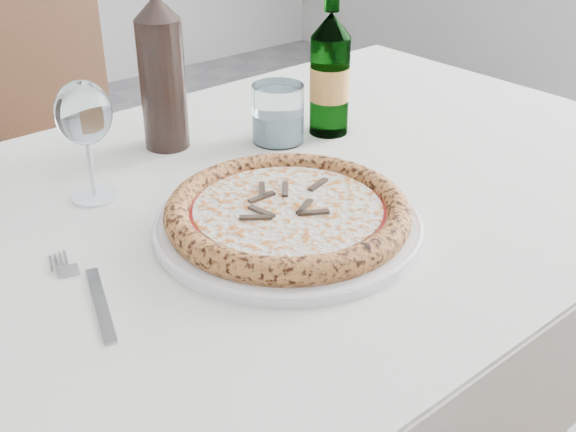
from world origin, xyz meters
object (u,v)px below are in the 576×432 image
(plate, at_px, (288,224))
(pizza, at_px, (288,212))
(dining_table, at_px, (244,256))
(chair_far, at_px, (40,158))
(beer_bottle, at_px, (330,74))
(wine_bottle, at_px, (162,71))
(tumbler, at_px, (278,117))
(wine_glass, at_px, (84,116))

(plate, distance_m, pizza, 0.02)
(dining_table, distance_m, pizza, 0.15)
(dining_table, relative_size, chair_far, 1.58)
(beer_bottle, relative_size, wine_bottle, 0.87)
(plate, height_order, beer_bottle, beer_bottle)
(beer_bottle, bearing_deg, tumbler, 164.86)
(chair_far, relative_size, pizza, 2.96)
(dining_table, distance_m, wine_bottle, 0.32)
(wine_glass, relative_size, beer_bottle, 0.67)
(pizza, relative_size, beer_bottle, 1.25)
(wine_glass, bearing_deg, chair_far, 76.80)
(dining_table, bearing_deg, pizza, -90.00)
(chair_far, xyz_separation_m, tumbler, (0.17, -0.68, 0.26))
(beer_bottle, xyz_separation_m, wine_bottle, (-0.24, 0.12, 0.02))
(wine_bottle, bearing_deg, chair_far, 91.37)
(pizza, bearing_deg, tumbler, 54.16)
(plate, distance_m, wine_bottle, 0.35)
(dining_table, height_order, beer_bottle, beer_bottle)
(dining_table, distance_m, plate, 0.14)
(pizza, height_order, wine_glass, wine_glass)
(tumbler, bearing_deg, plate, -125.84)
(wine_glass, relative_size, tumbler, 1.79)
(dining_table, height_order, tumbler, tumbler)
(wine_glass, height_order, beer_bottle, beer_bottle)
(chair_far, distance_m, plate, 0.95)
(plate, height_order, wine_bottle, wine_bottle)
(plate, bearing_deg, wine_glass, 122.56)
(pizza, xyz_separation_m, wine_bottle, (0.02, 0.33, 0.10))
(plate, bearing_deg, dining_table, 90.00)
(plate, xyz_separation_m, tumbler, (0.17, 0.24, 0.03))
(pizza, xyz_separation_m, beer_bottle, (0.26, 0.22, 0.07))
(pizza, height_order, tumbler, tumbler)
(dining_table, distance_m, tumbler, 0.26)
(dining_table, relative_size, plate, 4.25)
(chair_far, xyz_separation_m, pizza, (-0.01, -0.92, 0.25))
(wine_glass, bearing_deg, dining_table, -42.34)
(chair_far, xyz_separation_m, beer_bottle, (0.25, -0.71, 0.32))
(chair_far, bearing_deg, tumbler, -76.33)
(plate, distance_m, tumbler, 0.30)
(dining_table, height_order, chair_far, chair_far)
(chair_far, xyz_separation_m, plate, (-0.01, -0.92, 0.23))
(wine_glass, distance_m, tumbler, 0.34)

